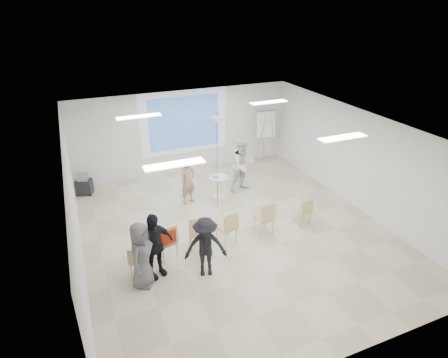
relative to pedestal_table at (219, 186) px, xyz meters
name	(u,v)px	position (x,y,z in m)	size (l,w,h in m)	color
floor	(235,232)	(-0.31, -2.01, -0.46)	(8.00, 9.00, 0.10)	beige
ceiling	(237,126)	(-0.31, -2.01, 2.64)	(8.00, 9.00, 0.10)	white
wall_back	(184,131)	(-0.31, 2.54, 1.09)	(8.00, 0.10, 3.00)	silver
wall_left	(71,214)	(-4.36, -2.01, 1.09)	(0.10, 9.00, 3.00)	silver
wall_right	(359,159)	(3.74, -2.01, 1.09)	(0.10, 9.00, 3.00)	silver
projection_halo	(184,122)	(-0.31, 2.48, 1.44)	(3.20, 0.01, 2.30)	silver
projection_image	(184,123)	(-0.31, 2.46, 1.44)	(2.60, 0.01, 1.90)	#3668B8
pedestal_table	(219,186)	(0.00, 0.00, 0.00)	(0.71, 0.71, 0.74)	white
player_left	(188,178)	(-1.01, 0.03, 0.44)	(0.62, 0.42, 1.71)	tan
player_right	(243,163)	(0.94, 0.16, 0.59)	(0.97, 0.77, 2.00)	white
controller_left	(190,166)	(-0.83, 0.28, 0.71)	(0.04, 0.11, 0.04)	white
controller_right	(235,151)	(0.76, 0.41, 0.94)	(0.04, 0.13, 0.04)	white
chair_far_left	(137,259)	(-3.15, -2.86, 0.06)	(0.49, 0.51, 0.81)	tan
chair_left_mid	(167,240)	(-2.35, -2.52, 0.16)	(0.56, 0.59, 0.97)	tan
chair_left_inner	(198,230)	(-1.54, -2.43, 0.17)	(0.55, 0.58, 0.99)	tan
chair_center	(228,226)	(-0.73, -2.50, 0.15)	(0.55, 0.58, 0.96)	tan
chair_right_inner	(266,216)	(0.38, -2.47, 0.16)	(0.52, 0.55, 0.97)	tan
chair_right_far	(304,210)	(1.59, -2.50, 0.09)	(0.43, 0.46, 0.85)	tan
red_jacket	(168,238)	(-2.37, -2.66, 0.31)	(0.41, 0.09, 0.39)	#A52914
laptop	(197,230)	(-1.52, -2.33, 0.12)	(0.36, 0.26, 0.03)	black
audience_left	(153,242)	(-2.77, -2.98, 0.53)	(1.10, 0.66, 1.89)	black
audience_mid	(206,244)	(-1.68, -3.38, 0.44)	(1.11, 0.60, 1.71)	black
audience_outer	(141,251)	(-3.10, -3.16, 0.48)	(0.87, 0.57, 1.78)	#5C5C61
flipchart_easel	(266,124)	(2.80, 2.07, 1.11)	(0.89, 0.68, 2.07)	gray
av_cart	(84,185)	(-3.99, 1.90, -0.08)	(0.59, 0.53, 0.72)	black
ceiling_projector	(218,123)	(-0.21, -0.52, 2.28)	(0.30, 0.25, 3.00)	white
fluor_panel_nw	(139,117)	(-2.31, -0.01, 2.56)	(1.20, 0.30, 0.02)	white
fluor_panel_ne	(269,102)	(1.69, -0.01, 2.56)	(1.20, 0.30, 0.02)	white
fluor_panel_sw	(174,164)	(-2.31, -3.51, 2.56)	(1.20, 0.30, 0.02)	white
fluor_panel_se	(343,137)	(1.69, -3.51, 2.56)	(1.20, 0.30, 0.02)	white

